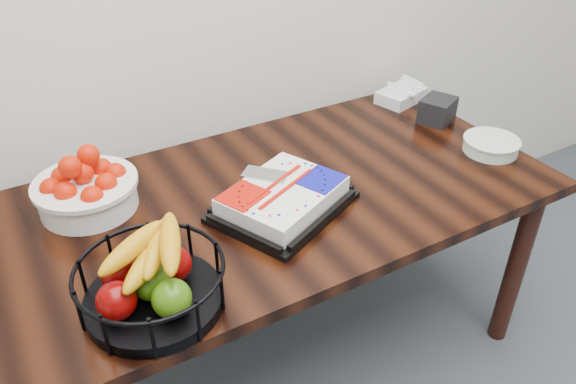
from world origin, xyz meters
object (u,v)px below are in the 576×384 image
table (273,215)px  cake_tray (283,199)px  fruit_basket (151,281)px  tangerine_bowl (85,184)px  plate_stack (491,145)px  napkin_box (437,110)px

table → cake_tray: cake_tray is taller
table → cake_tray: 0.15m
fruit_basket → cake_tray: bearing=22.4°
tangerine_bowl → plate_stack: tangerine_bowl is taller
table → plate_stack: size_ratio=9.13×
cake_tray → napkin_box: bearing=14.8°
cake_tray → tangerine_bowl: (-0.51, 0.30, 0.05)m
tangerine_bowl → napkin_box: tangerine_bowl is taller
tangerine_bowl → plate_stack: 1.37m
tangerine_bowl → napkin_box: bearing=-3.8°
table → cake_tray: bearing=-98.1°
tangerine_bowl → cake_tray: bearing=-31.0°
plate_stack → cake_tray: bearing=175.5°
table → plate_stack: plate_stack is taller
plate_stack → napkin_box: (0.00, 0.28, 0.02)m
cake_tray → plate_stack: (0.81, -0.06, -0.01)m
plate_stack → napkin_box: size_ratio=1.51×
cake_tray → fruit_basket: (-0.47, -0.19, 0.04)m
tangerine_bowl → plate_stack: size_ratio=1.57×
plate_stack → table: bearing=169.0°
fruit_basket → plate_stack: bearing=5.8°
table → fruit_basket: (-0.48, -0.29, 0.16)m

